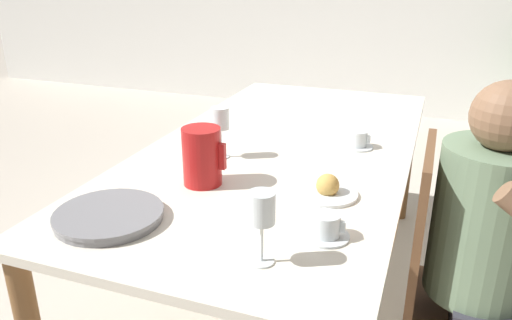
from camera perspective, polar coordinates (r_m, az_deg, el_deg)
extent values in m
plane|color=beige|center=(2.46, 2.68, -15.08)|extent=(20.00, 20.00, 0.00)
cube|color=silver|center=(2.10, 3.03, 1.35)|extent=(1.04, 2.13, 0.03)
cylinder|color=brown|center=(3.27, 0.48, 1.80)|extent=(0.07, 0.07, 0.73)
cylinder|color=brown|center=(3.10, 16.77, -0.28)|extent=(0.07, 0.07, 0.73)
cube|color=brown|center=(1.76, 23.76, -16.03)|extent=(0.42, 0.42, 0.03)
cube|color=brown|center=(1.61, 18.20, -7.40)|extent=(0.03, 0.39, 0.52)
cube|color=#33333D|center=(1.73, 26.47, -14.98)|extent=(0.30, 0.34, 0.11)
cylinder|color=slate|center=(1.58, 24.87, -6.51)|extent=(0.30, 0.30, 0.46)
sphere|color=brown|center=(1.47, 26.78, 4.49)|extent=(0.19, 0.19, 0.19)
cylinder|color=red|center=(1.70, -6.20, 0.42)|extent=(0.13, 0.13, 0.20)
cube|color=red|center=(1.67, -3.85, 0.42)|extent=(0.02, 0.02, 0.09)
cone|color=red|center=(1.70, -7.92, 3.17)|extent=(0.04, 0.04, 0.04)
cylinder|color=white|center=(1.97, -4.00, 0.42)|extent=(0.07, 0.07, 0.00)
cylinder|color=white|center=(1.95, -4.04, 2.02)|extent=(0.01, 0.01, 0.11)
cylinder|color=white|center=(1.92, -4.12, 4.79)|extent=(0.07, 0.07, 0.08)
cylinder|color=white|center=(1.30, 0.63, -11.49)|extent=(0.07, 0.07, 0.00)
cylinder|color=white|center=(1.27, 0.64, -9.33)|extent=(0.01, 0.01, 0.11)
cylinder|color=white|center=(1.22, 0.66, -5.48)|extent=(0.07, 0.07, 0.08)
cylinder|color=gold|center=(1.23, 0.66, -6.25)|extent=(0.06, 0.06, 0.05)
cylinder|color=silver|center=(1.42, 7.97, -8.59)|extent=(0.13, 0.13, 0.01)
cylinder|color=silver|center=(1.40, 8.04, -7.33)|extent=(0.08, 0.08, 0.06)
cube|color=silver|center=(1.39, 9.92, -7.50)|extent=(0.01, 0.01, 0.03)
cylinder|color=silver|center=(2.11, 11.45, 1.52)|extent=(0.13, 0.13, 0.01)
cylinder|color=silver|center=(2.10, 11.52, 2.43)|extent=(0.08, 0.08, 0.06)
cube|color=silver|center=(2.09, 12.78, 2.36)|extent=(0.01, 0.01, 0.03)
cylinder|color=gray|center=(1.55, -16.44, -6.33)|extent=(0.32, 0.32, 0.02)
cylinder|color=gray|center=(1.54, -16.50, -5.84)|extent=(0.32, 0.32, 0.01)
cylinder|color=silver|center=(1.66, 8.13, -3.84)|extent=(0.20, 0.20, 0.01)
sphere|color=tan|center=(1.64, 8.19, -2.87)|extent=(0.08, 0.08, 0.08)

